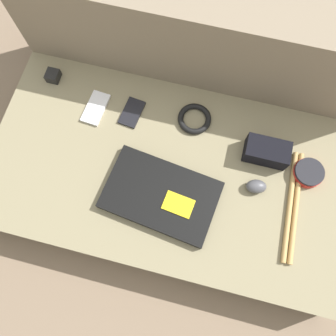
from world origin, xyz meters
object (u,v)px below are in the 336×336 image
object	(u,v)px
camera_pouch	(267,152)
phone_black	(96,108)
charger_brick	(53,76)
laptop	(162,195)
speaker_puck	(308,173)
computer_mouse	(256,186)
phone_silver	(132,113)

from	to	relation	value
camera_pouch	phone_black	bearing A→B (deg)	177.38
phone_black	charger_brick	bearing A→B (deg)	161.58
laptop	speaker_puck	size ratio (longest dim) A/B	3.85
camera_pouch	charger_brick	world-z (taller)	camera_pouch
computer_mouse	phone_silver	size ratio (longest dim) A/B	0.64
speaker_puck	phone_silver	world-z (taller)	speaker_puck
laptop	phone_black	distance (m)	0.38
laptop	charger_brick	distance (m)	0.57
laptop	phone_black	xyz separation A→B (m)	(-0.29, 0.24, -0.01)
laptop	computer_mouse	world-z (taller)	computer_mouse
speaker_puck	camera_pouch	world-z (taller)	camera_pouch
speaker_puck	camera_pouch	size ratio (longest dim) A/B	0.69
phone_silver	camera_pouch	size ratio (longest dim) A/B	0.80
computer_mouse	camera_pouch	bearing A→B (deg)	73.13
laptop	phone_black	size ratio (longest dim) A/B	2.89
speaker_puck	phone_black	distance (m)	0.73
phone_silver	charger_brick	distance (m)	0.31
laptop	camera_pouch	size ratio (longest dim) A/B	2.66
camera_pouch	computer_mouse	bearing A→B (deg)	-95.05
charger_brick	phone_black	bearing A→B (deg)	-23.47
laptop	phone_black	world-z (taller)	laptop
phone_silver	computer_mouse	bearing A→B (deg)	-12.26
laptop	camera_pouch	bearing A→B (deg)	43.98
speaker_puck	camera_pouch	bearing A→B (deg)	167.87
speaker_puck	charger_brick	bearing A→B (deg)	171.51
computer_mouse	charger_brick	bearing A→B (deg)	151.86
camera_pouch	laptop	bearing A→B (deg)	-143.45
computer_mouse	charger_brick	xyz separation A→B (m)	(-0.75, 0.22, -0.00)
computer_mouse	phone_black	world-z (taller)	computer_mouse
phone_black	phone_silver	bearing A→B (deg)	11.54
laptop	phone_black	bearing A→B (deg)	148.14
computer_mouse	charger_brick	size ratio (longest dim) A/B	1.55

